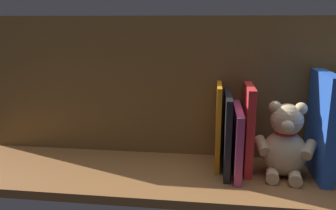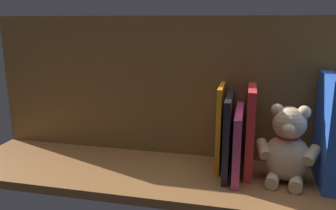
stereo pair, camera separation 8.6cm
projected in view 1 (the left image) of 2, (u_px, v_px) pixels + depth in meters
The scene contains 9 objects.
ground_plane at pixel (168, 175), 90.55cm from camera, with size 111.52×30.42×2.20cm, color brown.
shelf_back_panel at pixel (174, 87), 98.06cm from camera, with size 111.52×1.50×39.51cm, color brown.
book_0 at pixel (334, 137), 87.28cm from camera, with size 2.52×14.29×19.19cm, color green.
book_1 at pixel (322, 125), 85.34cm from camera, with size 3.08×17.57×26.09cm, color blue.
teddy_bear at pixel (285, 144), 85.86cm from camera, with size 15.32×13.26×19.07cm.
book_2 at pixel (248, 128), 89.48cm from camera, with size 1.97×14.53×22.26cm, color red.
book_3 at pixel (237, 140), 88.28cm from camera, with size 1.79×19.07×16.88cm, color #B23F72.
book_4 at pixel (227, 132), 88.84cm from camera, with size 1.52×17.70×20.36cm, color black.
book_5 at pixel (218, 126), 91.43cm from camera, with size 1.20×12.47×22.18cm, color orange.
Camera 1 is at (-10.75, 82.90, 38.21)cm, focal length 36.91 mm.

